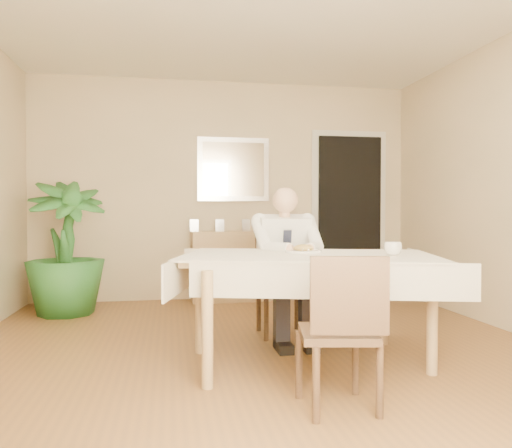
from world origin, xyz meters
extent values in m
plane|color=brown|center=(0.00, 0.00, 0.00)|extent=(5.00, 5.00, 0.00)
cube|color=beige|center=(0.00, 2.50, 1.30)|extent=(4.50, 0.02, 2.60)
cube|color=beige|center=(0.00, -2.50, 1.30)|extent=(4.50, 0.02, 2.60)
cube|color=beige|center=(0.00, -2.48, 1.45)|extent=(1.34, 0.02, 1.44)
cube|color=white|center=(0.00, -2.46, 1.45)|extent=(1.18, 0.02, 1.28)
cube|color=beige|center=(1.55, 2.48, 1.00)|extent=(0.96, 0.03, 2.10)
cube|color=black|center=(1.55, 2.45, 1.00)|extent=(0.80, 0.05, 1.95)
cube|color=silver|center=(0.09, 2.48, 1.55)|extent=(0.86, 0.03, 0.76)
cube|color=white|center=(0.09, 2.46, 1.55)|extent=(0.74, 0.02, 0.64)
cube|color=#A47F4E|center=(0.27, -0.17, 0.72)|extent=(1.78, 1.28, 0.04)
cube|color=beige|center=(0.27, -0.17, 0.75)|extent=(1.90, 1.40, 0.01)
cube|color=beige|center=(0.27, -0.67, 0.64)|extent=(1.65, 0.45, 0.22)
cube|color=beige|center=(0.27, 0.33, 0.64)|extent=(1.65, 0.45, 0.22)
cube|color=beige|center=(-0.58, -0.17, 0.64)|extent=(0.27, 0.97, 0.22)
cube|color=beige|center=(1.12, -0.17, 0.64)|extent=(0.27, 0.97, 0.22)
cylinder|color=#A47F4E|center=(-0.45, -0.54, 0.35)|extent=(0.07, 0.07, 0.70)
cylinder|color=#A47F4E|center=(0.99, -0.54, 0.35)|extent=(0.07, 0.07, 0.70)
cylinder|color=#A47F4E|center=(-0.45, 0.20, 0.35)|extent=(0.07, 0.07, 0.70)
cylinder|color=#A47F4E|center=(0.99, 0.20, 0.35)|extent=(0.07, 0.07, 0.70)
cube|color=#3D2919|center=(0.27, 0.63, 0.41)|extent=(0.41, 0.41, 0.04)
cube|color=#3D2919|center=(0.27, 0.81, 0.65)|extent=(0.40, 0.05, 0.40)
cylinder|color=#3D2919|center=(0.10, 0.46, 0.19)|extent=(0.04, 0.04, 0.39)
cylinder|color=#3D2919|center=(0.45, 0.46, 0.19)|extent=(0.04, 0.04, 0.39)
cylinder|color=#3D2919|center=(0.10, 0.81, 0.19)|extent=(0.04, 0.04, 0.39)
cylinder|color=#3D2919|center=(0.45, 0.81, 0.19)|extent=(0.04, 0.04, 0.39)
cube|color=#3D2919|center=(0.22, -0.95, 0.40)|extent=(0.45, 0.45, 0.04)
cube|color=#3D2919|center=(0.22, -1.13, 0.63)|extent=(0.39, 0.11, 0.39)
cylinder|color=#3D2919|center=(0.05, -1.12, 0.19)|extent=(0.04, 0.04, 0.38)
cylinder|color=#3D2919|center=(0.38, -1.12, 0.19)|extent=(0.04, 0.04, 0.38)
cylinder|color=#3D2919|center=(0.05, -0.78, 0.19)|extent=(0.04, 0.04, 0.38)
cylinder|color=#3D2919|center=(0.38, -0.78, 0.19)|extent=(0.04, 0.04, 0.38)
cube|color=white|center=(0.27, 0.59, 0.75)|extent=(0.42, 0.31, 0.55)
cube|color=black|center=(0.27, 0.47, 0.72)|extent=(0.06, 0.08, 0.36)
cylinder|color=tan|center=(0.27, 0.55, 1.03)|extent=(0.09, 0.09, 0.08)
sphere|color=tan|center=(0.27, 0.52, 1.14)|extent=(0.21, 0.21, 0.21)
cube|color=black|center=(0.17, 0.39, 0.52)|extent=(0.13, 0.42, 0.13)
cube|color=black|center=(0.37, 0.39, 0.52)|extent=(0.13, 0.42, 0.13)
cube|color=black|center=(0.17, 0.21, 0.23)|extent=(0.11, 0.12, 0.45)
cube|color=black|center=(0.37, 0.21, 0.23)|extent=(0.11, 0.12, 0.45)
cube|color=black|center=(0.17, 0.15, 0.04)|extent=(0.11, 0.26, 0.07)
cube|color=black|center=(0.37, 0.15, 0.04)|extent=(0.11, 0.26, 0.07)
cylinder|color=white|center=(0.29, 0.00, 0.76)|extent=(0.26, 0.26, 0.02)
ellipsoid|color=olive|center=(0.29, 0.00, 0.78)|extent=(0.14, 0.14, 0.06)
cylinder|color=silver|center=(0.33, -0.06, 0.78)|extent=(0.01, 0.13, 0.01)
cylinder|color=silver|center=(0.25, -0.06, 0.78)|extent=(0.01, 0.13, 0.01)
imported|color=white|center=(0.81, -0.34, 0.80)|extent=(0.13, 0.13, 0.09)
cube|color=#A47F4E|center=(0.09, 2.32, 0.41)|extent=(1.03, 0.39, 0.81)
cube|color=silver|center=(-0.38, 2.35, 0.88)|extent=(0.10, 0.02, 0.14)
cube|color=silver|center=(-0.09, 2.34, 0.88)|extent=(0.10, 0.02, 0.14)
cube|color=silver|center=(0.23, 2.40, 0.88)|extent=(0.10, 0.02, 0.14)
imported|color=#215920|center=(-1.71, 1.83, 0.69)|extent=(1.00, 1.00, 1.37)
camera|label=1|loc=(-0.66, -3.47, 1.05)|focal=35.00mm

